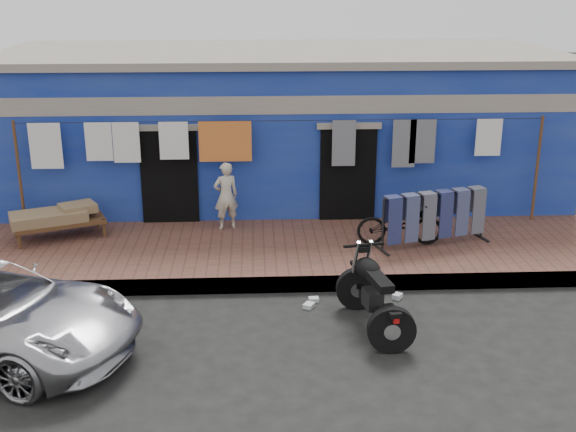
% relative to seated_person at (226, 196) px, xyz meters
% --- Properties ---
extents(ground, '(80.00, 80.00, 0.00)m').
position_rel_seated_person_xyz_m(ground, '(1.09, -4.03, -0.90)').
color(ground, black).
rests_on(ground, ground).
extents(sidewalk, '(28.00, 3.00, 0.25)m').
position_rel_seated_person_xyz_m(sidewalk, '(1.09, -1.03, -0.78)').
color(sidewalk, brown).
rests_on(sidewalk, ground).
extents(curb, '(28.00, 0.10, 0.25)m').
position_rel_seated_person_xyz_m(curb, '(1.09, -2.48, -0.78)').
color(curb, gray).
rests_on(curb, ground).
extents(building, '(12.20, 5.20, 3.36)m').
position_rel_seated_person_xyz_m(building, '(1.09, 2.96, 0.78)').
color(building, navy).
rests_on(building, ground).
extents(clothesline, '(10.06, 0.06, 2.10)m').
position_rel_seated_person_xyz_m(clothesline, '(0.61, 0.22, 0.90)').
color(clothesline, brown).
rests_on(clothesline, sidewalk).
extents(seated_person, '(0.55, 0.45, 1.31)m').
position_rel_seated_person_xyz_m(seated_person, '(0.00, 0.00, 0.00)').
color(seated_person, beige).
rests_on(seated_person, sidewalk).
extents(bicycle, '(1.55, 0.60, 0.99)m').
position_rel_seated_person_xyz_m(bicycle, '(3.16, -1.04, -0.16)').
color(bicycle, black).
rests_on(bicycle, sidewalk).
extents(motorcycle, '(1.29, 2.00, 1.15)m').
position_rel_seated_person_xyz_m(motorcycle, '(2.24, -3.84, -0.33)').
color(motorcycle, black).
rests_on(motorcycle, ground).
extents(charpoy, '(2.26, 1.99, 0.57)m').
position_rel_seated_person_xyz_m(charpoy, '(-3.08, -0.39, -0.37)').
color(charpoy, brown).
rests_on(charpoy, sidewalk).
extents(jeans_rack, '(2.39, 1.63, 1.03)m').
position_rel_seated_person_xyz_m(jeans_rack, '(3.77, -1.09, -0.14)').
color(jeans_rack, black).
rests_on(jeans_rack, sidewalk).
extents(litter_a, '(0.16, 0.13, 0.07)m').
position_rel_seated_person_xyz_m(litter_a, '(1.46, -2.88, -0.87)').
color(litter_a, silver).
rests_on(litter_a, ground).
extents(litter_b, '(0.19, 0.20, 0.08)m').
position_rel_seated_person_xyz_m(litter_b, '(2.80, -2.83, -0.86)').
color(litter_b, silver).
rests_on(litter_b, ground).
extents(litter_c, '(0.20, 0.22, 0.07)m').
position_rel_seated_person_xyz_m(litter_c, '(1.36, -3.09, -0.87)').
color(litter_c, silver).
rests_on(litter_c, ground).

